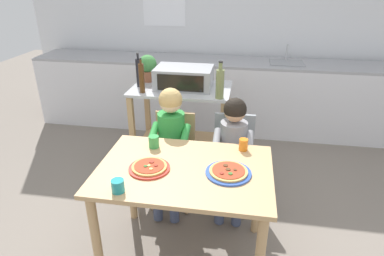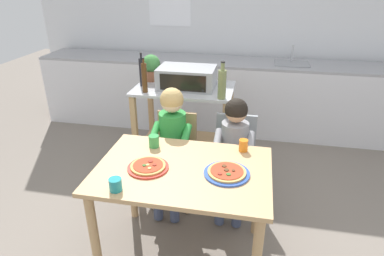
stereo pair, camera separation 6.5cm
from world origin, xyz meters
TOP-DOWN VIEW (x-y plane):
  - ground_plane at (0.00, 1.06)m, footprint 10.57×10.57m
  - back_wall_tiled at (-0.00, 2.70)m, footprint 5.24×0.13m
  - kitchen_counter at (0.00, 2.29)m, footprint 4.71×0.60m
  - kitchen_island_cart at (-0.25, 1.15)m, footprint 0.94×0.59m
  - toaster_oven at (-0.22, 1.16)m, footprint 0.53×0.36m
  - bottle_tall_green_wine at (-0.65, 1.12)m, footprint 0.05×0.05m
  - bottle_dark_olive_oil at (-0.57, 0.95)m, footprint 0.05×0.05m
  - bottle_squat_spirits at (0.14, 0.92)m, footprint 0.07×0.07m
  - potted_herb_plant at (-0.62, 1.31)m, footprint 0.18×0.18m
  - dining_table at (0.00, 0.00)m, footprint 1.14×0.79m
  - dining_chair_left at (-0.22, 0.66)m, footprint 0.36×0.36m
  - dining_chair_right at (0.29, 0.70)m, footprint 0.36×0.36m
  - child_in_green_shirt at (-0.22, 0.54)m, footprint 0.32×0.42m
  - child_in_grey_shirt at (0.29, 0.57)m, footprint 0.32×0.42m
  - pizza_plate_red_rimmed at (-0.22, -0.05)m, footprint 0.27×0.27m
  - pizza_plate_blue_rimmed at (0.29, -0.02)m, footprint 0.29×0.29m
  - drinking_cup_orange at (0.37, 0.31)m, footprint 0.06×0.06m
  - drinking_cup_green at (-0.27, 0.25)m, footprint 0.08×0.08m
  - drinking_cup_teal at (-0.33, -0.31)m, footprint 0.08×0.08m

SIDE VIEW (x-z plane):
  - ground_plane at x=0.00m, z-range 0.00..0.00m
  - kitchen_counter at x=0.00m, z-range -0.10..1.00m
  - dining_chair_left at x=-0.22m, z-range 0.07..0.89m
  - dining_chair_right at x=0.29m, z-range 0.07..0.89m
  - kitchen_island_cart at x=-0.25m, z-range 0.15..1.06m
  - dining_table at x=0.00m, z-range 0.26..1.00m
  - child_in_grey_shirt at x=0.29m, z-range 0.15..1.14m
  - child_in_green_shirt at x=-0.22m, z-range 0.15..1.22m
  - pizza_plate_blue_rimmed at x=0.29m, z-range 0.74..0.78m
  - pizza_plate_red_rimmed at x=-0.22m, z-range 0.74..0.78m
  - drinking_cup_teal at x=-0.33m, z-range 0.75..0.83m
  - drinking_cup_orange at x=0.37m, z-range 0.75..0.83m
  - drinking_cup_green at x=-0.27m, z-range 0.75..0.84m
  - toaster_oven at x=-0.22m, z-range 0.91..1.10m
  - bottle_squat_spirits at x=0.14m, z-range 0.88..1.21m
  - bottle_dark_olive_oil at x=-0.57m, z-range 0.89..1.20m
  - potted_herb_plant at x=-0.62m, z-range 0.92..1.18m
  - bottle_tall_green_wine at x=-0.65m, z-range 0.89..1.21m
  - back_wall_tiled at x=0.00m, z-range 0.00..2.70m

